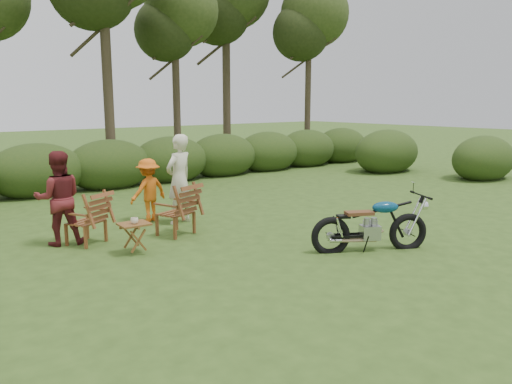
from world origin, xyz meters
TOP-DOWN VIEW (x-y plane):
  - ground at (0.00, 0.00)m, footprint 80.00×80.00m
  - tree_line at (0.50, 9.74)m, footprint 22.52×11.62m
  - motorcycle at (0.83, 0.30)m, footprint 2.02×1.56m
  - lawn_chair_right at (-1.18, 3.22)m, footprint 0.84×0.84m
  - lawn_chair_left at (-2.70, 3.68)m, footprint 0.85×0.85m
  - side_table at (-2.30, 2.61)m, footprint 0.52×0.45m
  - cup at (-2.30, 2.57)m, footprint 0.14×0.14m
  - adult_a at (-0.65, 3.95)m, footprint 0.77×0.62m
  - adult_b at (-3.06, 3.91)m, footprint 0.93×0.81m
  - child at (-1.06, 4.50)m, footprint 0.92×0.63m

SIDE VIEW (x-z plane):
  - ground at x=0.00m, z-range 0.00..0.00m
  - motorcycle at x=0.83m, z-range -0.55..0.55m
  - lawn_chair_right at x=-1.18m, z-range -0.49..0.49m
  - lawn_chair_left at x=-2.70m, z-range -0.46..0.46m
  - adult_a at x=-0.65m, z-range -0.91..0.91m
  - adult_b at x=-3.06m, z-range -0.82..0.82m
  - child at x=-1.06m, z-range -0.65..0.65m
  - side_table at x=-2.30m, z-range 0.00..0.51m
  - cup at x=-2.30m, z-range 0.51..0.61m
  - tree_line at x=0.50m, z-range -0.26..7.88m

